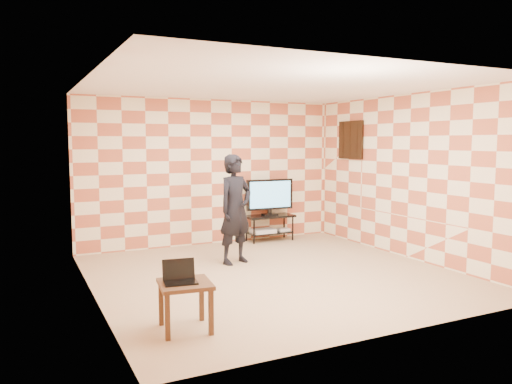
% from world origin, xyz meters
% --- Properties ---
extents(floor, '(5.00, 5.00, 0.00)m').
position_xyz_m(floor, '(0.00, 0.00, 0.00)').
color(floor, tan).
rests_on(floor, ground).
extents(wall_back, '(5.00, 0.02, 2.70)m').
position_xyz_m(wall_back, '(0.00, 2.50, 1.35)').
color(wall_back, '#F1E6BC').
rests_on(wall_back, ground).
extents(wall_front, '(5.00, 0.02, 2.70)m').
position_xyz_m(wall_front, '(0.00, -2.50, 1.35)').
color(wall_front, '#F1E6BC').
rests_on(wall_front, ground).
extents(wall_left, '(0.02, 5.00, 2.70)m').
position_xyz_m(wall_left, '(-2.50, 0.00, 1.35)').
color(wall_left, '#F1E6BC').
rests_on(wall_left, ground).
extents(wall_right, '(0.02, 5.00, 2.70)m').
position_xyz_m(wall_right, '(2.50, 0.00, 1.35)').
color(wall_right, '#F1E6BC').
rests_on(wall_right, ground).
extents(ceiling, '(5.00, 5.00, 0.02)m').
position_xyz_m(ceiling, '(0.00, 0.00, 2.70)').
color(ceiling, white).
rests_on(ceiling, wall_back).
extents(wall_art, '(0.04, 0.72, 0.72)m').
position_xyz_m(wall_art, '(2.47, 1.55, 1.95)').
color(wall_art, black).
rests_on(wall_art, wall_right).
extents(tv_stand, '(0.95, 0.43, 0.50)m').
position_xyz_m(tv_stand, '(1.09, 2.24, 0.36)').
color(tv_stand, black).
rests_on(tv_stand, floor).
extents(tv, '(0.96, 0.19, 0.70)m').
position_xyz_m(tv, '(1.09, 2.24, 0.89)').
color(tv, black).
rests_on(tv, tv_stand).
extents(dvd_player, '(0.44, 0.32, 0.07)m').
position_xyz_m(dvd_player, '(0.93, 2.21, 0.21)').
color(dvd_player, '#B6B6B8').
rests_on(dvd_player, tv_stand).
extents(game_console, '(0.23, 0.17, 0.05)m').
position_xyz_m(game_console, '(1.39, 2.21, 0.20)').
color(game_console, silver).
rests_on(game_console, tv_stand).
extents(side_table, '(0.58, 0.58, 0.50)m').
position_xyz_m(side_table, '(-1.82, -1.48, 0.41)').
color(side_table, '#3C2412').
rests_on(side_table, floor).
extents(laptop, '(0.37, 0.31, 0.22)m').
position_xyz_m(laptop, '(-1.86, -1.45, 0.55)').
color(laptop, black).
rests_on(laptop, side_table).
extents(person, '(0.73, 0.60, 1.72)m').
position_xyz_m(person, '(-0.22, 0.89, 0.86)').
color(person, black).
rests_on(person, floor).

